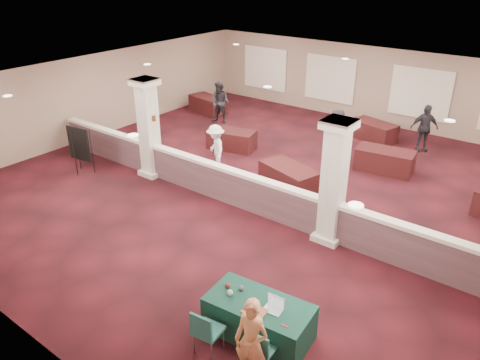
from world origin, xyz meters
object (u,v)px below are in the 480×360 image
Objects in this scene: conf_chair_main at (261,347)px; far_table_back_center at (373,131)px; far_table_back_left at (208,104)px; attendee_d at (336,133)px; far_table_front_left at (232,140)px; far_table_front_center at (289,178)px; attendee_a at (220,103)px; woman at (251,342)px; conf_chair_side at (205,329)px; near_table at (259,318)px; far_table_back_right at (385,160)px; attendee_b at (216,148)px; attendee_c at (424,128)px; easel_board at (79,145)px.

far_table_back_center is at bearing 98.61° from conf_chair_main.
far_table_back_left is 7.26m from attendee_d.
far_table_front_center reaches higher than far_table_front_left.
conf_chair_main reaches higher than far_table_back_center.
far_table_front_left is 5.62m from far_table_back_center.
far_table_front_left is 0.97× the size of attendee_a.
far_table_front_center is (-3.32, 6.56, -0.45)m from woman.
far_table_back_left is 1.74m from attendee_a.
far_table_back_left is (-9.51, 11.09, -0.20)m from conf_chair_side.
far_table_front_center is at bearing 111.23° from near_table.
attendee_b is (-4.50, -3.41, 0.43)m from far_table_back_right.
attendee_c is (5.73, 4.10, 0.52)m from far_table_front_left.
conf_chair_side is 9.71m from far_table_back_right.
far_table_back_left is 7.61m from far_table_back_center.
attendee_c is at bearing 0.22° from far_table_back_center.
far_table_back_right is at bearing 31.50° from easel_board.
woman reaches higher than far_table_front_center.
easel_board is 5.44m from far_table_front_left.
attendee_d reaches higher than easel_board.
woman is at bearing -67.32° from near_table.
attendee_d is (5.69, -0.47, -0.00)m from attendee_a.
easel_board is (-8.44, 3.45, 0.45)m from conf_chair_side.
attendee_a reaches higher than far_table_front_left.
far_table_back_center is at bearing -77.78° from attendee_d.
attendee_b is (-6.00, 6.26, -0.02)m from woman.
attendee_d is at bearing 24.91° from far_table_front_left.
attendee_d is (-3.38, 9.76, 0.06)m from woman.
attendee_b is at bearing -142.81° from far_table_back_right.
conf_chair_main is 0.48× the size of far_table_back_center.
far_table_back_left is (-7.18, 4.51, -0.02)m from far_table_front_center.
far_table_back_center is at bearing 96.93° from near_table.
conf_chair_side is at bearing -127.73° from attendee_c.
attendee_d reaches higher than conf_chair_main.
attendee_d is (3.45, 1.60, 0.54)m from far_table_front_left.
conf_chair_side is at bearing 175.18° from woman.
near_table is 9.60m from far_table_front_left.
far_table_back_left is 1.02× the size of far_table_back_center.
near_table is at bearing -125.21° from attendee_c.
far_table_front_left is 3.85m from far_table_front_center.
conf_chair_side is at bearing -28.98° from easel_board.
far_table_back_center is at bearing 119.84° from far_table_back_right.
easel_board is at bearing -152.86° from far_table_front_center.
near_table reaches higher than far_table_back_right.
conf_chair_main reaches higher than near_table.
conf_chair_side reaches higher than far_table_front_left.
far_table_back_right is at bearing -8.79° from far_table_back_left.
far_table_back_center is 0.95× the size of far_table_back_right.
near_table is at bearing -45.36° from far_table_back_left.
easel_board is 10.03m from woman.
far_table_back_right reaches higher than far_table_back_left.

